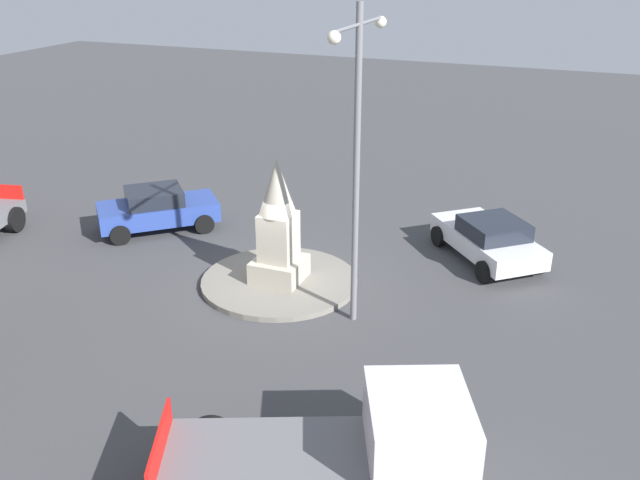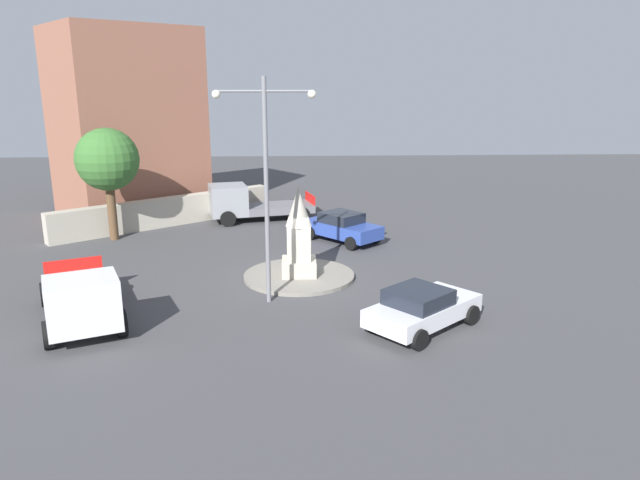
% 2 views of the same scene
% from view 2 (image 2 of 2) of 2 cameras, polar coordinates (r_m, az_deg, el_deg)
% --- Properties ---
extents(ground_plane, '(80.00, 80.00, 0.00)m').
position_cam_2_polar(ground_plane, '(23.39, -2.04, -3.68)').
color(ground_plane, '#424244').
extents(traffic_island, '(4.40, 4.40, 0.15)m').
position_cam_2_polar(traffic_island, '(23.36, -2.04, -3.50)').
color(traffic_island, gray).
rests_on(traffic_island, ground).
extents(monument, '(1.34, 1.34, 3.51)m').
position_cam_2_polar(monument, '(22.88, -2.08, 0.48)').
color(monument, '#B2AA99').
rests_on(monument, traffic_island).
extents(streetlamp, '(3.37, 0.28, 7.72)m').
position_cam_2_polar(streetlamp, '(19.80, -5.28, 6.74)').
color(streetlamp, slate).
rests_on(streetlamp, ground).
extents(car_white_parked_left, '(4.11, 3.89, 1.36)m').
position_cam_2_polar(car_white_parked_left, '(18.73, 9.89, -6.48)').
color(car_white_parked_left, silver).
rests_on(car_white_parked_left, ground).
extents(car_blue_parked_right, '(3.85, 4.00, 1.42)m').
position_cam_2_polar(car_blue_parked_right, '(28.51, 2.19, 1.31)').
color(car_blue_parked_right, '#2D479E').
rests_on(car_blue_parked_right, ground).
extents(truck_grey_approaching, '(6.02, 3.44, 2.07)m').
position_cam_2_polar(truck_grey_approaching, '(32.99, -7.13, 3.56)').
color(truck_grey_approaching, gray).
rests_on(truck_grey_approaching, ground).
extents(truck_white_waiting, '(3.94, 5.60, 1.97)m').
position_cam_2_polar(truck_white_waiting, '(19.91, -22.22, -5.38)').
color(truck_white_waiting, silver).
rests_on(truck_white_waiting, ground).
extents(stone_boundary_wall, '(10.40, 8.18, 1.52)m').
position_cam_2_polar(stone_boundary_wall, '(32.76, -14.59, 2.68)').
color(stone_boundary_wall, '#B2AA99').
rests_on(stone_boundary_wall, ground).
extents(corner_building, '(9.53, 9.30, 10.53)m').
position_cam_2_polar(corner_building, '(36.30, -18.25, 10.78)').
color(corner_building, '#935B47').
rests_on(corner_building, ground).
extents(tree_near_wall, '(3.00, 3.00, 5.45)m').
position_cam_2_polar(tree_near_wall, '(30.05, -19.97, 7.28)').
color(tree_near_wall, brown).
rests_on(tree_near_wall, ground).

